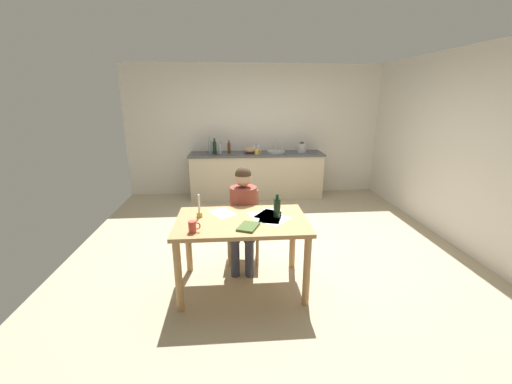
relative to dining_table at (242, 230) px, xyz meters
name	(u,v)px	position (x,y,z in m)	size (l,w,h in m)	color
ground_plane	(269,246)	(0.40, 0.98, -0.68)	(5.20, 5.20, 0.04)	tan
wall_back	(255,131)	(0.40, 3.58, 0.64)	(5.20, 0.12, 2.60)	silver
wall_right	(464,149)	(3.00, 0.98, 0.64)	(0.12, 5.20, 2.60)	silver
kitchen_counter	(256,175)	(0.40, 3.22, -0.21)	(2.64, 0.64, 0.90)	beige
dining_table	(242,230)	(0.00, 0.00, 0.00)	(1.33, 0.84, 0.77)	tan
chair_at_table	(244,222)	(0.05, 0.66, -0.19)	(0.43, 0.43, 0.85)	tan
person_seated	(243,211)	(0.03, 0.52, 0.02)	(0.35, 0.61, 1.19)	brown
coffee_mug	(193,227)	(-0.46, -0.27, 0.17)	(0.11, 0.07, 0.11)	#D84C3F
candlestick	(199,211)	(-0.43, 0.11, 0.18)	(0.06, 0.06, 0.24)	gold
book_magazine	(248,227)	(0.06, -0.22, 0.12)	(0.16, 0.24, 0.02)	#445D2A
paper_letter	(268,215)	(0.29, 0.12, 0.11)	(0.21, 0.30, 0.00)	white
paper_bill	(270,218)	(0.30, 0.01, 0.11)	(0.21, 0.30, 0.00)	white
paper_envelope	(272,213)	(0.33, 0.15, 0.11)	(0.21, 0.30, 0.00)	white
paper_receipt	(276,220)	(0.35, -0.04, 0.11)	(0.21, 0.30, 0.00)	white
paper_notice	(223,213)	(-0.20, 0.20, 0.11)	(0.21, 0.30, 0.00)	white
paper_flyer	(261,216)	(0.20, 0.08, 0.11)	(0.21, 0.30, 0.00)	white
wine_bottle_on_table	(277,207)	(0.37, 0.05, 0.22)	(0.07, 0.07, 0.24)	black
sink_unit	(276,151)	(0.79, 3.22, 0.26)	(0.36, 0.36, 0.24)	#B2B7BC
bottle_oil	(210,147)	(-0.51, 3.21, 0.38)	(0.07, 0.07, 0.32)	#8C999E
bottle_vinegar	(215,147)	(-0.42, 3.16, 0.37)	(0.07, 0.07, 0.30)	black
bottle_wine_red	(220,148)	(-0.31, 3.12, 0.36)	(0.07, 0.07, 0.27)	#8C999E
bottle_sauce	(229,148)	(-0.14, 3.22, 0.35)	(0.06, 0.06, 0.25)	#593319
mixing_bowl	(250,150)	(0.27, 3.23, 0.30)	(0.26, 0.26, 0.12)	tan
stovetop_kettle	(302,147)	(1.31, 3.22, 0.34)	(0.18, 0.18, 0.22)	#B7BABF
wine_glass_near_sink	(258,146)	(0.46, 3.37, 0.35)	(0.07, 0.07, 0.15)	silver
wine_glass_by_kettle	(254,146)	(0.36, 3.37, 0.35)	(0.07, 0.07, 0.15)	silver
teacup_on_counter	(257,152)	(0.40, 3.07, 0.29)	(0.12, 0.08, 0.10)	#F2CC4C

